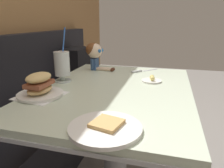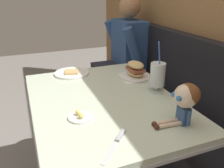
{
  "view_description": "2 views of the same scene",
  "coord_description": "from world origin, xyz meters",
  "px_view_note": "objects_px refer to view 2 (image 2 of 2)",
  "views": [
    {
      "loc": [
        -1.06,
        -0.09,
        1.09
      ],
      "look_at": [
        -0.02,
        0.19,
        0.77
      ],
      "focal_mm": 33.7,
      "sensor_mm": 36.0,
      "label": 1
    },
    {
      "loc": [
        1.16,
        -0.22,
        1.34
      ],
      "look_at": [
        0.09,
        0.2,
        0.86
      ],
      "focal_mm": 37.88,
      "sensor_mm": 36.0,
      "label": 2
    }
  ],
  "objects_px": {
    "sandwich_plate": "(135,71)",
    "butter_saucer": "(80,117)",
    "diner_patron": "(125,49)",
    "seated_doll": "(186,98)",
    "milkshake_glass": "(157,76)",
    "butter_knife": "(118,140)",
    "toast_plate": "(72,73)"
  },
  "relations": [
    {
      "from": "diner_patron",
      "to": "toast_plate",
      "type": "bearing_deg",
      "value": -52.26
    },
    {
      "from": "milkshake_glass",
      "to": "sandwich_plate",
      "type": "xyz_separation_m",
      "value": [
        -0.26,
        -0.01,
        -0.05
      ]
    },
    {
      "from": "seated_doll",
      "to": "diner_patron",
      "type": "relative_size",
      "value": 0.27
    },
    {
      "from": "milkshake_glass",
      "to": "butter_knife",
      "type": "distance_m",
      "value": 0.57
    },
    {
      "from": "toast_plate",
      "to": "butter_knife",
      "type": "xyz_separation_m",
      "value": [
        0.87,
        0.0,
        -0.0
      ]
    },
    {
      "from": "toast_plate",
      "to": "butter_knife",
      "type": "bearing_deg",
      "value": 0.22
    },
    {
      "from": "sandwich_plate",
      "to": "seated_doll",
      "type": "distance_m",
      "value": 0.62
    },
    {
      "from": "milkshake_glass",
      "to": "diner_patron",
      "type": "relative_size",
      "value": 0.39
    },
    {
      "from": "butter_saucer",
      "to": "butter_knife",
      "type": "bearing_deg",
      "value": 23.12
    },
    {
      "from": "toast_plate",
      "to": "seated_doll",
      "type": "xyz_separation_m",
      "value": [
        0.85,
        0.34,
        0.12
      ]
    },
    {
      "from": "sandwich_plate",
      "to": "diner_patron",
      "type": "relative_size",
      "value": 0.28
    },
    {
      "from": "butter_saucer",
      "to": "butter_knife",
      "type": "xyz_separation_m",
      "value": [
        0.24,
        0.1,
        -0.0
      ]
    },
    {
      "from": "milkshake_glass",
      "to": "sandwich_plate",
      "type": "height_order",
      "value": "milkshake_glass"
    },
    {
      "from": "toast_plate",
      "to": "milkshake_glass",
      "type": "xyz_separation_m",
      "value": [
        0.49,
        0.42,
        0.09
      ]
    },
    {
      "from": "toast_plate",
      "to": "sandwich_plate",
      "type": "distance_m",
      "value": 0.47
    },
    {
      "from": "butter_knife",
      "to": "seated_doll",
      "type": "xyz_separation_m",
      "value": [
        -0.02,
        0.34,
        0.12
      ]
    },
    {
      "from": "milkshake_glass",
      "to": "diner_patron",
      "type": "height_order",
      "value": "diner_patron"
    },
    {
      "from": "diner_patron",
      "to": "seated_doll",
      "type": "bearing_deg",
      "value": -13.29
    },
    {
      "from": "toast_plate",
      "to": "sandwich_plate",
      "type": "xyz_separation_m",
      "value": [
        0.23,
        0.4,
        0.04
      ]
    },
    {
      "from": "milkshake_glass",
      "to": "seated_doll",
      "type": "xyz_separation_m",
      "value": [
        0.36,
        -0.08,
        0.03
      ]
    },
    {
      "from": "butter_saucer",
      "to": "butter_knife",
      "type": "relative_size",
      "value": 0.65
    },
    {
      "from": "butter_saucer",
      "to": "diner_patron",
      "type": "bearing_deg",
      "value": 146.38
    },
    {
      "from": "butter_saucer",
      "to": "sandwich_plate",
      "type": "bearing_deg",
      "value": 128.6
    },
    {
      "from": "toast_plate",
      "to": "seated_doll",
      "type": "distance_m",
      "value": 0.92
    },
    {
      "from": "milkshake_glass",
      "to": "diner_patron",
      "type": "bearing_deg",
      "value": 166.22
    },
    {
      "from": "toast_plate",
      "to": "butter_knife",
      "type": "height_order",
      "value": "toast_plate"
    },
    {
      "from": "toast_plate",
      "to": "seated_doll",
      "type": "height_order",
      "value": "seated_doll"
    },
    {
      "from": "seated_doll",
      "to": "sandwich_plate",
      "type": "bearing_deg",
      "value": 174.42
    },
    {
      "from": "sandwich_plate",
      "to": "diner_patron",
      "type": "height_order",
      "value": "diner_patron"
    },
    {
      "from": "butter_knife",
      "to": "diner_patron",
      "type": "bearing_deg",
      "value": 154.43
    },
    {
      "from": "sandwich_plate",
      "to": "butter_saucer",
      "type": "relative_size",
      "value": 1.86
    },
    {
      "from": "toast_plate",
      "to": "diner_patron",
      "type": "relative_size",
      "value": 0.31
    }
  ]
}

